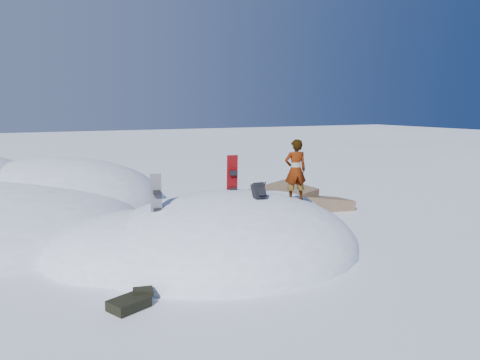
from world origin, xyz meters
name	(u,v)px	position (x,y,z in m)	size (l,w,h in m)	color
ground	(228,251)	(0.00, 0.00, 0.00)	(120.00, 120.00, 0.00)	white
snow_mound	(218,249)	(-0.17, 0.24, 0.00)	(8.00, 6.00, 3.00)	white
rock_outcrop	(288,212)	(3.72, 3.01, 0.01)	(4.68, 4.41, 1.68)	brown
snowboard_red	(232,183)	(0.38, 0.52, 1.64)	(0.30, 0.21, 1.55)	#AE090D
snowboard_dark	(157,203)	(-1.86, -0.08, 1.43)	(0.33, 0.35, 1.39)	black
backpack	(259,191)	(0.54, -0.65, 1.61)	(0.29, 0.39, 0.48)	black
gear_pile	(131,302)	(-3.04, -2.33, 0.12)	(0.94, 0.74, 0.25)	black
person	(295,170)	(1.84, -0.26, 2.00)	(0.59, 0.39, 1.63)	slate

